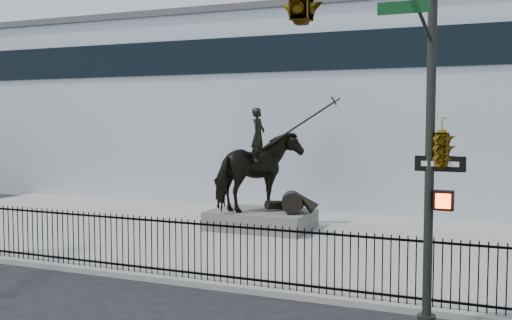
% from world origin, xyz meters
% --- Properties ---
extents(ground, '(120.00, 120.00, 0.00)m').
position_xyz_m(ground, '(0.00, 0.00, 0.00)').
color(ground, black).
rests_on(ground, ground).
extents(plaza, '(30.00, 12.00, 0.15)m').
position_xyz_m(plaza, '(0.00, 7.00, 0.07)').
color(plaza, gray).
rests_on(plaza, ground).
extents(building, '(44.00, 14.00, 9.00)m').
position_xyz_m(building, '(0.00, 20.00, 4.50)').
color(building, silver).
rests_on(building, ground).
extents(picket_fence, '(22.10, 0.10, 1.50)m').
position_xyz_m(picket_fence, '(0.00, 1.25, 0.90)').
color(picket_fence, black).
rests_on(picket_fence, plaza).
extents(statue_plinth, '(3.61, 2.48, 0.68)m').
position_xyz_m(statue_plinth, '(0.18, 8.16, 0.49)').
color(statue_plinth, '#514F4A').
rests_on(statue_plinth, plaza).
extents(equestrian_statue, '(4.62, 2.86, 3.92)m').
position_xyz_m(equestrian_statue, '(0.25, 8.16, 2.24)').
color(equestrian_statue, black).
rests_on(equestrian_statue, statue_plinth).
extents(traffic_signal_right, '(2.17, 6.86, 7.00)m').
position_xyz_m(traffic_signal_right, '(6.47, -2.00, 4.85)').
color(traffic_signal_right, '#242621').
rests_on(traffic_signal_right, ground).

